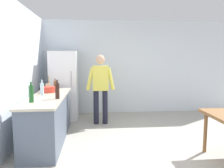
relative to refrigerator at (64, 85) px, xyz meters
The scene contains 12 objects.
ground_plane 3.19m from the refrigerator, 51.63° to the right, with size 14.00×14.00×0.00m, color #9E998E.
wall_back 2.04m from the refrigerator, 17.53° to the left, with size 6.40×0.12×2.70m, color silver.
wall_left 2.35m from the refrigerator, 107.65° to the right, with size 0.12×5.60×2.70m, color silver.
kitchen_counter 1.66m from the refrigerator, 93.58° to the right, with size 0.64×2.20×0.90m.
refrigerator is the anchor object (origin of this frame).
person 1.10m from the refrigerator, 30.23° to the right, with size 0.70×0.22×1.70m.
cooking_pot 1.17m from the refrigerator, 98.49° to the right, with size 0.40×0.28×0.12m.
utensil_jar 0.82m from the refrigerator, 108.73° to the right, with size 0.11×0.11×0.32m.
bottle_wine_green 2.23m from the refrigerator, 96.23° to the right, with size 0.08×0.08×0.34m.
bottle_beer_brown 0.82m from the refrigerator, 96.48° to the right, with size 0.06×0.06×0.26m.
bottle_wine_dark 1.92m from the refrigerator, 86.03° to the right, with size 0.08×0.08×0.34m.
bottle_water_clear 1.53m from the refrigerator, 98.57° to the right, with size 0.07×0.07×0.30m.
Camera 1 is at (-1.12, -3.45, 1.63)m, focal length 35.04 mm.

